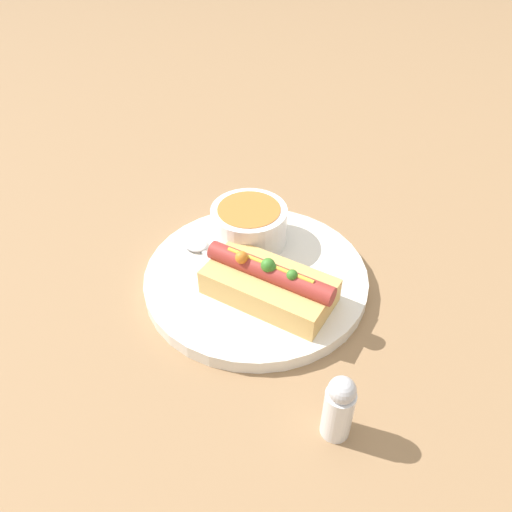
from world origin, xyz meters
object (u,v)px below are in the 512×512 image
(hot_dog, at_px, (269,283))
(spoon, at_px, (201,249))
(soup_bowl, at_px, (249,223))
(salt_shaker, at_px, (339,407))

(hot_dog, distance_m, spoon, 0.12)
(spoon, bearing_deg, soup_bowl, -110.11)
(hot_dog, bearing_deg, soup_bowl, 133.58)
(soup_bowl, xyz_separation_m, salt_shaker, (0.13, -0.25, -0.01))
(salt_shaker, bearing_deg, soup_bowl, 117.19)
(soup_bowl, bearing_deg, hot_dog, -67.36)
(hot_dog, distance_m, salt_shaker, 0.18)
(soup_bowl, relative_size, salt_shaker, 1.26)
(hot_dog, distance_m, soup_bowl, 0.11)
(spoon, xyz_separation_m, salt_shaker, (0.19, -0.22, 0.02))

